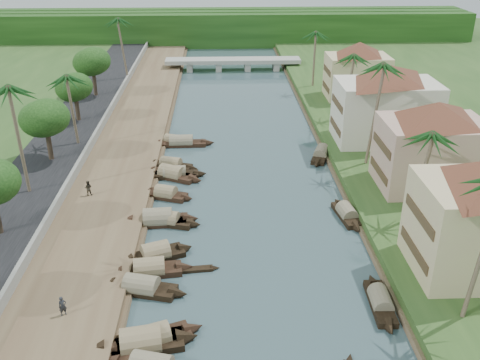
{
  "coord_description": "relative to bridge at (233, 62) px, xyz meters",
  "views": [
    {
      "loc": [
        -3.12,
        -39.01,
        27.73
      ],
      "look_at": [
        -0.91,
        14.5,
        2.0
      ],
      "focal_mm": 40.0,
      "sensor_mm": 36.0,
      "label": 1
    }
  ],
  "objects": [
    {
      "name": "sampan_7",
      "position": [
        -8.72,
        -63.39,
        -1.31
      ],
      "size": [
        7.73,
        3.45,
        2.04
      ],
      "rotation": [
        0.0,
        0.0,
        -0.26
      ],
      "color": "black",
      "rests_on": "ground"
    },
    {
      "name": "sampan_4",
      "position": [
        -9.45,
        -72.01,
        -1.31
      ],
      "size": [
        8.01,
        2.63,
        2.24
      ],
      "rotation": [
        0.0,
        0.0,
        0.12
      ],
      "color": "black",
      "rests_on": "ground"
    },
    {
      "name": "canoe_2",
      "position": [
        -9.14,
        -50.81,
        -1.62
      ],
      "size": [
        5.38,
        3.88,
        0.85
      ],
      "rotation": [
        0.0,
        0.0,
        -0.57
      ],
      "color": "black",
      "rests_on": "ground"
    },
    {
      "name": "palm_3",
      "position": [
        16.0,
        -34.61,
        8.65
      ],
      "size": [
        3.2,
        3.2,
        10.93
      ],
      "color": "#715D4B",
      "rests_on": "ground"
    },
    {
      "name": "sampan_16",
      "position": [
        10.23,
        -46.74,
        -1.31
      ],
      "size": [
        4.26,
        8.29,
        2.04
      ],
      "rotation": [
        0.0,
        0.0,
        1.22
      ],
      "color": "black",
      "rests_on": "ground"
    },
    {
      "name": "bridge",
      "position": [
        0.0,
        0.0,
        0.0
      ],
      "size": [
        28.0,
        4.0,
        2.4
      ],
      "color": "#97998F",
      "rests_on": "ground"
    },
    {
      "name": "sampan_2",
      "position": [
        -8.39,
        -80.73,
        -1.31
      ],
      "size": [
        8.33,
        4.46,
        2.19
      ],
      "rotation": [
        0.0,
        0.0,
        0.36
      ],
      "color": "black",
      "rests_on": "ground"
    },
    {
      "name": "building_distant",
      "position": [
        19.99,
        -24.0,
        4.16
      ],
      "size": [
        12.62,
        12.62,
        9.2
      ],
      "color": "tan",
      "rests_on": "right_bank"
    },
    {
      "name": "tree_6",
      "position": [
        24.0,
        -40.74,
        4.52
      ],
      "size": [
        4.31,
        4.31,
        6.92
      ],
      "color": "#423426",
      "rests_on": "ground"
    },
    {
      "name": "tree_3",
      "position": [
        -24.0,
        -49.18,
        4.92
      ],
      "size": [
        5.36,
        5.36,
        7.52
      ],
      "color": "#423426",
      "rests_on": "ground"
    },
    {
      "name": "sampan_8",
      "position": [
        -9.21,
        -57.54,
        -1.31
      ],
      "size": [
        6.75,
        3.75,
        2.07
      ],
      "rotation": [
        0.0,
        0.0,
        -0.35
      ],
      "color": "black",
      "rests_on": "ground"
    },
    {
      "name": "sampan_13",
      "position": [
        -9.6,
        -41.24,
        -1.32
      ],
      "size": [
        6.61,
        3.58,
        1.85
      ],
      "rotation": [
        0.0,
        0.0,
        -0.36
      ],
      "color": "black",
      "rests_on": "ground"
    },
    {
      "name": "person_far",
      "position": [
        -17.57,
        -58.1,
        -0.07
      ],
      "size": [
        0.83,
        0.65,
        1.71
      ],
      "primitive_type": "imported",
      "rotation": [
        0.0,
        0.0,
        3.15
      ],
      "color": "#302B22",
      "rests_on": "left_bank"
    },
    {
      "name": "tree_5",
      "position": [
        -24.0,
        -21.77,
        5.31
      ],
      "size": [
        5.46,
        5.46,
        7.96
      ],
      "color": "#423426",
      "rests_on": "ground"
    },
    {
      "name": "palm_6",
      "position": [
        -22.0,
        -43.93,
        8.46
      ],
      "size": [
        3.2,
        3.2,
        10.54
      ],
      "color": "#715D4B",
      "rests_on": "ground"
    },
    {
      "name": "palm_8",
      "position": [
        -20.5,
        -10.46,
        10.21
      ],
      "size": [
        3.2,
        3.2,
        12.35
      ],
      "color": "#715D4B",
      "rests_on": "ground"
    },
    {
      "name": "palm_7",
      "position": [
        14.0,
        -16.75,
        8.73
      ],
      "size": [
        3.2,
        3.2,
        11.02
      ],
      "color": "#715D4B",
      "rests_on": "ground"
    },
    {
      "name": "sampan_15",
      "position": [
        10.03,
        -62.85,
        -1.31
      ],
      "size": [
        2.53,
        7.36,
        1.97
      ],
      "rotation": [
        0.0,
        0.0,
        1.72
      ],
      "color": "black",
      "rests_on": "ground"
    },
    {
      "name": "building_far",
      "position": [
        18.99,
        -44.0,
        4.66
      ],
      "size": [
        15.59,
        15.59,
        10.2
      ],
      "color": "beige",
      "rests_on": "right_bank"
    },
    {
      "name": "sampan_5",
      "position": [
        -9.14,
        -69.61,
        -1.3
      ],
      "size": [
        7.43,
        4.39,
        2.32
      ],
      "rotation": [
        0.0,
        0.0,
        0.38
      ],
      "color": "black",
      "rests_on": "ground"
    },
    {
      "name": "sampan_10",
      "position": [
        -8.96,
        -52.33,
        -1.3
      ],
      "size": [
        8.31,
        5.38,
        2.31
      ],
      "rotation": [
        0.0,
        0.0,
        -0.47
      ],
      "color": "black",
      "rests_on": "ground"
    },
    {
      "name": "sampan_6",
      "position": [
        -9.55,
        -63.29,
        -1.3
      ],
      "size": [
        8.62,
        2.54,
        2.5
      ],
      "rotation": [
        0.0,
        0.0,
        0.06
      ],
      "color": "black",
      "rests_on": "ground"
    },
    {
      "name": "canoe_1",
      "position": [
        -5.56,
        -71.73,
        -1.62
      ],
      "size": [
        4.65,
        1.18,
        0.74
      ],
      "rotation": [
        0.0,
        0.0,
        0.09
      ],
      "color": "black",
      "rests_on": "ground"
    },
    {
      "name": "sampan_1",
      "position": [
        -9.04,
        -81.13,
        -1.3
      ],
      "size": [
        8.79,
        3.44,
        2.51
      ],
      "rotation": [
        0.0,
        0.0,
        0.18
      ],
      "color": "black",
      "rests_on": "ground"
    },
    {
      "name": "sampan_9",
      "position": [
        -8.62,
        -52.19,
        -1.31
      ],
      "size": [
        8.04,
        1.92,
        2.05
      ],
      "rotation": [
        0.0,
        0.0,
        0.03
      ],
      "color": "black",
      "rests_on": "ground"
    },
    {
      "name": "ground",
      "position": [
        -0.0,
        -72.0,
        -1.72
      ],
      "size": [
        220.0,
        220.0,
        0.0
      ],
      "primitive_type": "plane",
      "color": "#364C51",
      "rests_on": "ground"
    },
    {
      "name": "palm_5",
      "position": [
        -24.0,
        -58.05,
        10.97
      ],
      "size": [
        3.2,
        3.2,
        13.15
      ],
      "color": "#715D4B",
      "rests_on": "ground"
    },
    {
      "name": "palm_1",
      "position": [
        16.0,
        -65.42,
        8.26
      ],
      "size": [
        3.2,
        3.2,
        10.52
      ],
      "color": "#715D4B",
      "rests_on": "ground"
    },
    {
      "name": "sampan_11",
      "position": [
        -9.25,
        -49.61,
        -1.31
      ],
      "size": [
        7.48,
        3.77,
        2.12
      ],
      "rotation": [
        0.0,
        0.0,
        -0.31
      ],
      "color": "black",
      "rests_on": "ground"
    },
    {
      "name": "building_mid",
      "position": [
        19.99,
        -58.0,
        4.41
      ],
      "size": [
        14.11,
        14.11,
        9.7
      ],
      "color": "tan",
      "rests_on": "right_bank"
    },
    {
      "name": "sampan_12",
      "position": [
        -8.42,
        -41.98,
        -1.31
      ],
      "size": [
        9.48,
        2.03,
        2.24
      ],
      "rotation": [
        0.0,
        0.0,
        0.01
      ],
      "color": "black",
      "rests_on": "ground"
    },
    {
      "name": "treeline",
      "position": [
        -0.0,
        28.0,
        2.28
      ],
      "size": [
        120.0,
        14.0,
        8.0
      ],
      "color": "black",
      "rests_on": "ground"
    },
    {
      "name": "road",
      "position": [
        -24.5,
        -52.0,
        -1.02
      ],
      "size": [
        8.0,
        180.0,
        1.4
      ],
      "primitive_type": "cube",
      "color": "black",
      "rests_on": "ground"
    },
    {
      "name": "palm_2",
      "position": [
        15.0,
        -51.65,
        11.31
      ],
      "size": [
        3.2,
        3.2,
        13.7
      ],
      "color": "#715D4B",
      "rests_on": "ground"
    },
    {
      "name": "person_near",
      "position": [
        -15.21,
        -78.2,
        -0.1
      ],
      "size": [
        0.71,
        0.65,
        1.64
      ],
      "primitive_type": "imported",
      "rotation": [
        0.0,
        0.0,
        0.57
      ],
      "color": "#23252A",
      "rests_on": "left_bank"
    },
    {
      "name": "sampan_14",
      "position": [
        9.53,
        -77.2,
        -1.32
      ],
      "size": [
        1.77,
        7.72,
        1.9
      ],
      "rotation": [
        0.0,
        0.0,
        1.54
      ],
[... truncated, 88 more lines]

